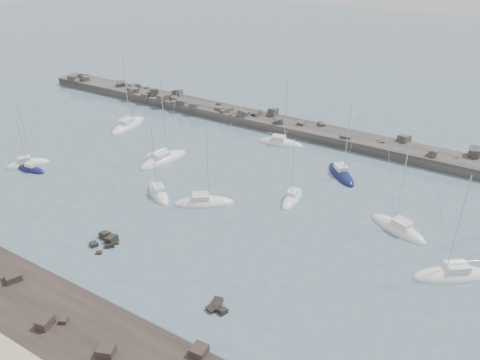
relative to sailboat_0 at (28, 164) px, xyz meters
The scene contains 16 objects.
ground 32.56m from the sailboat_0, ahead, with size 400.00×400.00×0.00m, color #496273.
rock_shelf 39.78m from the sailboat_0, 35.39° to the right, with size 140.00×12.12×1.77m.
rock_cluster_near 29.32m from the sailboat_0, 18.12° to the right, with size 3.43×4.02×1.43m.
rock_cluster_far 47.96m from the sailboat_0, 13.83° to the right, with size 2.51×2.53×1.22m.
breakwater 44.27m from the sailboat_0, 56.50° to the left, with size 115.00×7.50×4.96m.
sailboat_0 is the anchor object (origin of this frame).
sailboat_1 22.10m from the sailboat_0, 83.53° to the left, with size 4.50×10.60×16.13m.
sailboat_2 2.21m from the sailboat_0, 26.30° to the right, with size 6.14×2.44×9.73m.
sailboat_3 23.07m from the sailboat_0, 35.36° to the left, with size 5.11×10.29×15.56m.
sailboat_4 44.92m from the sailboat_0, 42.54° to the left, with size 8.98×4.20×13.64m.
sailboat_5 25.88m from the sailboat_0, ahead, with size 7.55×6.12×12.13m.
sailboat_6 45.64m from the sailboat_0, 16.70° to the left, with size 2.94×7.13×11.06m.
sailboat_7 33.53m from the sailboat_0, ahead, with size 8.78×7.37×13.94m.
sailboat_8 53.16m from the sailboat_0, 27.15° to the left, with size 7.66×7.83×13.30m.
sailboat_9 60.94m from the sailboat_0, 12.61° to the left, with size 8.96×5.70×13.68m.
sailboat_11 67.61m from the sailboat_0, ahead, with size 9.08×7.80×14.58m.
Camera 1 is at (35.64, -41.27, 36.26)m, focal length 35.00 mm.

